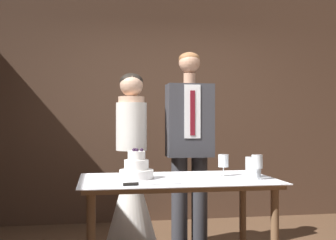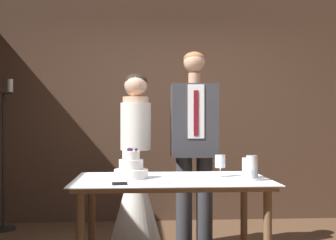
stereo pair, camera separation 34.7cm
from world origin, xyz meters
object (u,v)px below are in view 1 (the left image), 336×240
at_px(wine_glass_near, 223,162).
at_px(wine_glass_middle, 257,163).
at_px(bride, 131,189).
at_px(cake_knife, 141,184).
at_px(groom, 189,141).
at_px(tiered_cake, 136,169).
at_px(cake_table, 177,191).
at_px(hurricane_candle, 253,167).

relative_size(wine_glass_near, wine_glass_middle, 0.93).
bearing_deg(bride, cake_knife, -91.24).
bearing_deg(groom, cake_knife, -117.07).
height_order(bride, groom, groom).
xyz_separation_m(cake_knife, wine_glass_middle, (0.85, 0.13, 0.11)).
distance_m(tiered_cake, bride, 0.83).
height_order(cake_table, wine_glass_middle, wine_glass_middle).
relative_size(tiered_cake, bride, 0.15).
bearing_deg(bride, wine_glass_near, -49.22).
relative_size(wine_glass_middle, groom, 0.09).
bearing_deg(groom, tiered_cake, -125.74).
distance_m(hurricane_candle, bride, 1.22).
distance_m(cake_knife, bride, 1.13).
bearing_deg(cake_knife, wine_glass_near, 22.06).
bearing_deg(groom, wine_glass_middle, -73.81).
bearing_deg(cake_table, wine_glass_near, 10.28).
bearing_deg(wine_glass_middle, hurricane_candle, 80.51).
xyz_separation_m(wine_glass_near, hurricane_candle, (0.20, -0.09, -0.04)).
distance_m(wine_glass_near, hurricane_candle, 0.23).
bearing_deg(tiered_cake, wine_glass_near, 3.73).
xyz_separation_m(cake_table, cake_knife, (-0.29, -0.29, 0.10)).
relative_size(bride, groom, 0.89).
xyz_separation_m(cake_knife, groom, (0.57, 1.11, 0.22)).
bearing_deg(cake_knife, cake_table, 38.55).
bearing_deg(wine_glass_middle, groom, 106.19).
distance_m(cake_table, cake_knife, 0.43).
xyz_separation_m(bride, groom, (0.54, -0.00, 0.43)).
bearing_deg(cake_table, groom, 71.54).
bearing_deg(wine_glass_near, cake_knife, -151.46).
bearing_deg(bride, groom, -0.07).
height_order(tiered_cake, bride, bride).
distance_m(tiered_cake, hurricane_candle, 0.87).
relative_size(cake_knife, groom, 0.21).
bearing_deg(bride, wine_glass_middle, -49.72).
distance_m(tiered_cake, cake_knife, 0.33).
xyz_separation_m(cake_table, hurricane_candle, (0.58, -0.02, 0.17)).
xyz_separation_m(cake_table, wine_glass_near, (0.37, 0.07, 0.20)).
bearing_deg(wine_glass_near, wine_glass_middle, -51.42).
relative_size(cake_table, wine_glass_near, 8.52).
bearing_deg(wine_glass_near, groom, 97.71).
xyz_separation_m(cake_table, wine_glass_middle, (0.55, -0.16, 0.21)).
bearing_deg(bride, hurricane_candle, -44.64).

